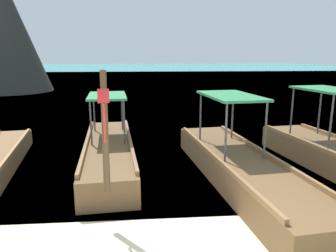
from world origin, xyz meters
The scene contains 4 objects.
sea_water centered at (0.00, 61.79, 0.00)m, with size 120.00×120.00×0.00m, color teal.
longtail_boat_red_ribbon centered at (-1.58, 5.01, 0.38)m, with size 1.80×6.38×2.80m.
longtail_boat_violet_ribbon centered at (1.74, 3.37, 0.38)m, with size 2.13×7.18×2.70m.
karst_rock centered at (-12.43, 25.31, 4.90)m, with size 8.09×7.42×10.34m.
Camera 1 is at (-0.62, -3.79, 3.05)m, focal length 34.22 mm.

